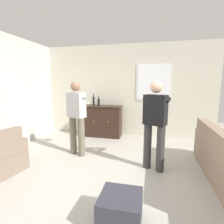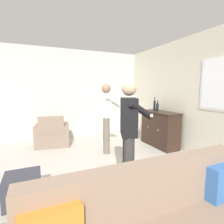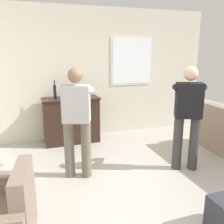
{
  "view_description": "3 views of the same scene",
  "coord_description": "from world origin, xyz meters",
  "px_view_note": "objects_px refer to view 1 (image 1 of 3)",
  "views": [
    {
      "loc": [
        0.79,
        -2.78,
        1.63
      ],
      "look_at": [
        -0.07,
        0.9,
        1.01
      ],
      "focal_mm": 28.0,
      "sensor_mm": 36.0,
      "label": 1
    },
    {
      "loc": [
        3.06,
        -0.78,
        1.56
      ],
      "look_at": [
        -0.31,
        0.71,
        1.07
      ],
      "focal_mm": 28.0,
      "sensor_mm": 36.0,
      "label": 2
    },
    {
      "loc": [
        -1.54,
        -2.73,
        1.93
      ],
      "look_at": [
        -0.33,
        0.73,
        1.0
      ],
      "focal_mm": 40.0,
      "sensor_mm": 36.0,
      "label": 3
    }
  ],
  "objects_px": {
    "ottoman": "(120,210)",
    "person_standing_left": "(77,115)",
    "sideboard_cabinet": "(103,121)",
    "bottle_liquor_amber": "(94,101)",
    "bottle_wine_green": "(99,102)",
    "person_standing_right": "(155,121)"
  },
  "relations": [
    {
      "from": "ottoman",
      "to": "person_standing_left",
      "type": "relative_size",
      "value": 0.28
    },
    {
      "from": "sideboard_cabinet",
      "to": "bottle_liquor_amber",
      "type": "relative_size",
      "value": 3.12
    },
    {
      "from": "ottoman",
      "to": "person_standing_left",
      "type": "bearing_deg",
      "value": 126.42
    },
    {
      "from": "sideboard_cabinet",
      "to": "ottoman",
      "type": "bearing_deg",
      "value": -70.63
    },
    {
      "from": "sideboard_cabinet",
      "to": "bottle_wine_green",
      "type": "xyz_separation_m",
      "value": [
        -0.13,
        -0.0,
        0.59
      ]
    },
    {
      "from": "ottoman",
      "to": "bottle_wine_green",
      "type": "bearing_deg",
      "value": 111.33
    },
    {
      "from": "sideboard_cabinet",
      "to": "ottoman",
      "type": "xyz_separation_m",
      "value": [
        1.16,
        -3.3,
        -0.29
      ]
    },
    {
      "from": "bottle_wine_green",
      "to": "person_standing_left",
      "type": "distance_m",
      "value": 1.5
    },
    {
      "from": "bottle_liquor_amber",
      "to": "ottoman",
      "type": "bearing_deg",
      "value": -66.3
    },
    {
      "from": "bottle_wine_green",
      "to": "person_standing_left",
      "type": "xyz_separation_m",
      "value": [
        -0.05,
        -1.49,
        -0.13
      ]
    },
    {
      "from": "bottle_wine_green",
      "to": "bottle_liquor_amber",
      "type": "xyz_separation_m",
      "value": [
        -0.18,
        0.04,
        0.03
      ]
    },
    {
      "from": "bottle_liquor_amber",
      "to": "person_standing_left",
      "type": "relative_size",
      "value": 0.22
    },
    {
      "from": "person_standing_left",
      "to": "ottoman",
      "type": "bearing_deg",
      "value": -53.58
    },
    {
      "from": "person_standing_left",
      "to": "person_standing_right",
      "type": "bearing_deg",
      "value": -10.94
    },
    {
      "from": "bottle_wine_green",
      "to": "bottle_liquor_amber",
      "type": "relative_size",
      "value": 0.78
    },
    {
      "from": "person_standing_left",
      "to": "bottle_wine_green",
      "type": "bearing_deg",
      "value": 88.2
    },
    {
      "from": "bottle_wine_green",
      "to": "person_standing_left",
      "type": "relative_size",
      "value": 0.17
    },
    {
      "from": "ottoman",
      "to": "person_standing_right",
      "type": "relative_size",
      "value": 0.28
    },
    {
      "from": "ottoman",
      "to": "person_standing_right",
      "type": "xyz_separation_m",
      "value": [
        0.37,
        1.48,
        0.75
      ]
    },
    {
      "from": "ottoman",
      "to": "person_standing_right",
      "type": "distance_m",
      "value": 1.7
    },
    {
      "from": "sideboard_cabinet",
      "to": "person_standing_right",
      "type": "xyz_separation_m",
      "value": [
        1.54,
        -1.82,
        0.46
      ]
    },
    {
      "from": "sideboard_cabinet",
      "to": "person_standing_right",
      "type": "bearing_deg",
      "value": -49.91
    }
  ]
}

